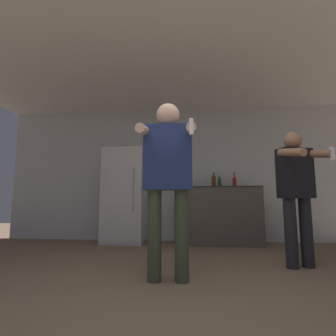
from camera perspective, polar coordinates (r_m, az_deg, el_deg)
ground_plane at (r=1.85m, az=-0.29°, el=-30.28°), size 14.00×14.00×0.00m
wall_back at (r=5.10m, az=3.54°, el=-1.20°), size 7.00×0.06×2.55m
ceiling_slab at (r=3.85m, az=2.43°, el=21.38°), size 7.00×3.85×0.05m
refrigerator at (r=4.87m, az=-9.34°, el=-5.89°), size 0.73×0.68×1.69m
counter at (r=4.75m, az=11.06°, el=-10.06°), size 1.42×0.65×0.99m
bottle_tall_gin at (r=4.76m, az=11.15°, el=-3.09°), size 0.06×0.06×0.22m
bottle_dark_rum at (r=4.74m, az=4.41°, el=-3.08°), size 0.09×0.09×0.25m
bottle_clear_vodka at (r=4.79m, az=14.28°, el=-2.90°), size 0.07×0.07×0.26m
bottle_amber_bourbon at (r=4.75m, az=9.93°, el=-2.85°), size 0.08×0.08×0.26m
person_woman_foreground at (r=2.50m, az=-0.01°, el=-0.84°), size 0.53×0.48×1.69m
person_man_side at (r=3.34m, az=26.21°, el=-3.82°), size 0.54×0.58×1.54m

